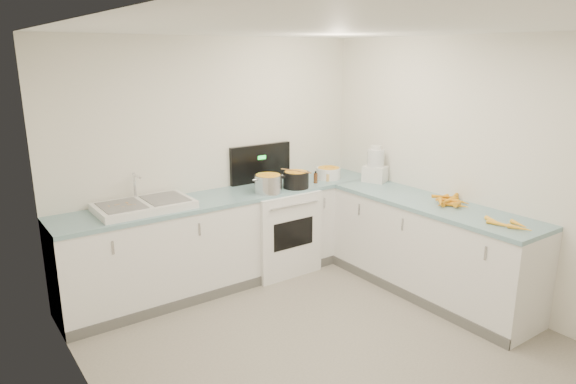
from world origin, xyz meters
TOP-DOWN VIEW (x-y plane):
  - floor at (0.00, 0.00)m, footprint 3.50×4.00m
  - ceiling at (0.00, 0.00)m, footprint 3.50×4.00m
  - wall_back at (0.00, 2.00)m, footprint 3.50×0.00m
  - wall_left at (-1.75, 0.00)m, footprint 0.00×4.00m
  - wall_right at (1.75, 0.00)m, footprint 0.00×4.00m
  - counter_back at (0.00, 1.70)m, footprint 3.50×0.62m
  - counter_right at (1.45, 0.30)m, footprint 0.62×2.20m
  - stove at (0.55, 1.69)m, footprint 0.76×0.65m
  - sink at (-0.90, 1.70)m, footprint 0.86×0.52m
  - steel_pot at (0.36, 1.53)m, footprint 0.31×0.31m
  - black_pot at (0.71, 1.53)m, footprint 0.33×0.33m
  - wooden_spoon at (0.71, 1.53)m, footprint 0.16×0.35m
  - mixing_bowl at (1.26, 1.64)m, footprint 0.36×0.36m
  - extract_bottle at (1.01, 1.57)m, footprint 0.04×0.04m
  - spice_jar at (1.18, 1.56)m, footprint 0.05×0.05m
  - food_processor at (1.59, 1.24)m, footprint 0.28×0.30m
  - carrot_pile at (1.51, 0.17)m, footprint 0.46×0.37m
  - peeled_carrots at (1.38, -0.52)m, footprint 0.21×0.43m
  - peelings at (-1.09, 1.72)m, footprint 0.22×0.20m

SIDE VIEW (x-z plane):
  - floor at x=0.00m, z-range 0.00..0.00m
  - counter_back at x=0.00m, z-range 0.00..0.94m
  - counter_right at x=1.45m, z-range 0.00..0.94m
  - stove at x=0.55m, z-range -0.21..1.15m
  - peeled_carrots at x=1.38m, z-range 0.94..0.98m
  - carrot_pile at x=1.51m, z-range 0.93..1.02m
  - sink at x=-0.90m, z-range 0.82..1.13m
  - spice_jar at x=1.18m, z-range 0.94..1.03m
  - extract_bottle at x=1.01m, z-range 0.94..1.05m
  - mixing_bowl at x=1.26m, z-range 0.94..1.07m
  - peelings at x=-1.09m, z-range 1.01..1.02m
  - black_pot at x=0.71m, z-range 0.92..1.11m
  - steel_pot at x=0.36m, z-range 0.92..1.13m
  - food_processor at x=1.59m, z-range 0.91..1.32m
  - wooden_spoon at x=0.71m, z-range 1.12..1.13m
  - wall_back at x=0.00m, z-range 0.00..2.50m
  - wall_left at x=-1.75m, z-range 0.00..2.50m
  - wall_right at x=1.75m, z-range 0.00..2.50m
  - ceiling at x=0.00m, z-range 2.50..2.50m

